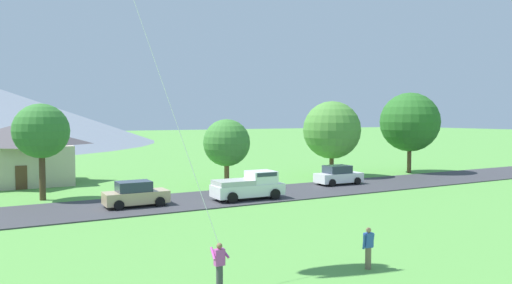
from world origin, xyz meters
name	(u,v)px	position (x,y,z in m)	size (l,w,h in m)	color
road_strip	(179,202)	(0.00, 27.68, 0.04)	(160.00, 7.12, 0.08)	#38383D
house_left_center	(19,153)	(-9.48, 43.08, 2.81)	(9.21, 7.45, 5.42)	beige
tree_near_left	(41,131)	(-8.41, 33.27, 5.00)	(3.96, 3.96, 7.01)	#4C3823
tree_left_of_center	(410,122)	(27.93, 32.88, 5.46)	(6.33, 6.33, 8.63)	brown
tree_center	(227,143)	(6.53, 33.63, 3.76)	(4.14, 4.14, 5.84)	brown
tree_near_right	(332,130)	(18.43, 34.12, 4.71)	(5.79, 5.79, 7.61)	brown
parked_car_tan_west_end	(135,194)	(-3.22, 27.28, 0.87)	(4.20, 2.09, 1.68)	tan
parked_car_white_mid_east	(338,175)	(15.23, 29.01, 0.87)	(4.26, 2.19, 1.68)	white
pickup_truck_white_west_side	(250,185)	(4.79, 26.10, 1.06)	(5.24, 2.40, 1.99)	white
watcher_person	(368,247)	(1.46, 9.75, 0.88)	(0.56, 0.24, 1.68)	#70604C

